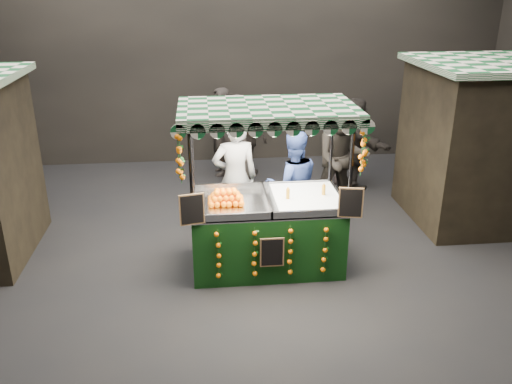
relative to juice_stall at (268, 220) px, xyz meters
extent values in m
plane|color=black|center=(-0.39, -0.19, -0.70)|extent=(12.00, 12.00, 0.00)
cube|color=black|center=(-0.39, 4.81, 1.80)|extent=(12.00, 0.10, 5.00)
cube|color=black|center=(4.01, 1.31, 0.55)|extent=(2.80, 2.00, 2.50)
cube|color=black|center=(-0.01, 0.04, -0.25)|extent=(2.02, 1.10, 0.92)
cube|color=#AEB0B5|center=(-0.01, 0.04, 0.23)|extent=(2.02, 1.10, 0.04)
cylinder|color=black|center=(-0.99, -0.49, 0.40)|extent=(0.05, 0.05, 2.20)
cylinder|color=black|center=(0.97, -0.49, 0.40)|extent=(0.05, 0.05, 2.20)
cylinder|color=black|center=(-0.99, 0.56, 0.40)|extent=(0.05, 0.05, 2.20)
cylinder|color=black|center=(0.97, 0.56, 0.40)|extent=(0.05, 0.05, 2.20)
cube|color=#125226|center=(-0.01, 0.04, 1.53)|extent=(2.25, 1.33, 0.07)
cube|color=silver|center=(0.54, 0.04, 0.29)|extent=(0.90, 0.99, 0.07)
cube|color=black|center=(-1.00, -0.54, 0.44)|extent=(0.31, 0.09, 0.40)
cube|color=black|center=(0.98, -0.54, 0.44)|extent=(0.31, 0.09, 0.40)
cube|color=black|center=(-0.01, -0.55, -0.20)|extent=(0.31, 0.02, 0.40)
imported|color=gray|center=(-0.37, 1.02, 0.24)|extent=(0.74, 0.53, 1.90)
imported|color=navy|center=(0.49, 0.88, 0.15)|extent=(0.87, 0.70, 1.70)
imported|color=black|center=(-4.49, 3.26, 0.13)|extent=(0.64, 0.46, 1.66)
imported|color=black|center=(1.46, 1.72, 0.27)|extent=(0.96, 0.75, 1.95)
imported|color=#2B2522|center=(0.07, 3.76, 0.07)|extent=(0.94, 0.88, 1.55)
imported|color=black|center=(1.87, 3.02, 0.10)|extent=(1.18, 1.12, 1.61)
imported|color=black|center=(2.00, 2.93, 0.16)|extent=(1.10, 1.68, 1.73)
imported|color=#2B2523|center=(-0.48, 3.88, 0.18)|extent=(0.45, 0.66, 1.78)
imported|color=#2D2724|center=(-0.19, 3.31, 0.17)|extent=(0.85, 1.01, 1.76)
camera|label=1|loc=(-0.85, -6.54, 3.06)|focal=37.45mm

